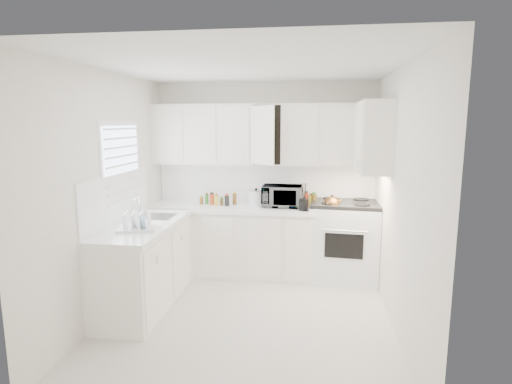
% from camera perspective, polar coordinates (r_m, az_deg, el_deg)
% --- Properties ---
extents(floor, '(3.20, 3.20, 0.00)m').
position_cam_1_polar(floor, '(4.62, -1.23, -16.96)').
color(floor, silver).
rests_on(floor, ground).
extents(ceiling, '(3.20, 3.20, 0.00)m').
position_cam_1_polar(ceiling, '(4.17, -1.36, 16.96)').
color(ceiling, white).
rests_on(ceiling, ground).
extents(wall_back, '(3.00, 0.00, 3.00)m').
position_cam_1_polar(wall_back, '(5.77, 1.21, 1.97)').
color(wall_back, white).
rests_on(wall_back, ground).
extents(wall_front, '(3.00, 0.00, 3.00)m').
position_cam_1_polar(wall_front, '(2.68, -6.73, -7.10)').
color(wall_front, white).
rests_on(wall_front, ground).
extents(wall_left, '(0.00, 3.20, 3.20)m').
position_cam_1_polar(wall_left, '(4.68, -19.75, -0.40)').
color(wall_left, white).
rests_on(wall_left, ground).
extents(wall_right, '(0.00, 3.20, 3.20)m').
position_cam_1_polar(wall_right, '(4.24, 19.17, -1.36)').
color(wall_right, white).
rests_on(wall_right, ground).
extents(window_blinds, '(0.06, 0.96, 1.06)m').
position_cam_1_polar(window_blinds, '(4.95, -17.85, 3.15)').
color(window_blinds, white).
rests_on(window_blinds, wall_left).
extents(lower_cabinets_back, '(2.22, 0.60, 0.90)m').
position_cam_1_polar(lower_cabinets_back, '(5.71, -3.08, -6.84)').
color(lower_cabinets_back, white).
rests_on(lower_cabinets_back, floor).
extents(lower_cabinets_left, '(0.60, 1.60, 0.90)m').
position_cam_1_polar(lower_cabinets_left, '(4.94, -14.97, -9.85)').
color(lower_cabinets_left, white).
rests_on(lower_cabinets_left, floor).
extents(countertop_back, '(2.24, 0.64, 0.05)m').
position_cam_1_polar(countertop_back, '(5.59, -3.15, -2.19)').
color(countertop_back, white).
rests_on(countertop_back, lower_cabinets_back).
extents(countertop_left, '(0.64, 1.62, 0.05)m').
position_cam_1_polar(countertop_left, '(4.80, -15.11, -4.50)').
color(countertop_left, white).
rests_on(countertop_left, lower_cabinets_left).
extents(backsplash_back, '(2.98, 0.02, 0.55)m').
position_cam_1_polar(backsplash_back, '(5.77, 1.20, 1.22)').
color(backsplash_back, white).
rests_on(backsplash_back, wall_back).
extents(backsplash_left, '(0.02, 1.60, 0.55)m').
position_cam_1_polar(backsplash_left, '(4.86, -18.52, -0.87)').
color(backsplash_left, white).
rests_on(backsplash_left, wall_left).
extents(upper_cabinets_back, '(3.00, 0.33, 0.80)m').
position_cam_1_polar(upper_cabinets_back, '(5.58, 1.02, 3.78)').
color(upper_cabinets_back, white).
rests_on(upper_cabinets_back, wall_back).
extents(upper_cabinets_right, '(0.33, 0.90, 0.80)m').
position_cam_1_polar(upper_cabinets_right, '(4.98, 15.61, 2.72)').
color(upper_cabinets_right, white).
rests_on(upper_cabinets_right, wall_right).
extents(sink, '(0.42, 0.38, 0.30)m').
position_cam_1_polar(sink, '(5.08, -13.66, -1.98)').
color(sink, gray).
rests_on(sink, countertop_left).
extents(stove, '(0.92, 0.78, 1.34)m').
position_cam_1_polar(stove, '(5.58, 12.06, -5.12)').
color(stove, white).
rests_on(stove, floor).
extents(tea_kettle, '(0.27, 0.24, 0.23)m').
position_cam_1_polar(tea_kettle, '(5.33, 10.40, -1.48)').
color(tea_kettle, brown).
rests_on(tea_kettle, stove).
extents(frying_pan, '(0.37, 0.49, 0.04)m').
position_cam_1_polar(frying_pan, '(5.69, 13.86, -1.85)').
color(frying_pan, black).
rests_on(frying_pan, stove).
extents(microwave, '(0.52, 0.30, 0.35)m').
position_cam_1_polar(microwave, '(5.53, 3.57, -0.24)').
color(microwave, gray).
rests_on(microwave, countertop_back).
extents(rice_cooker, '(0.25, 0.25, 0.23)m').
position_cam_1_polar(rice_cooker, '(5.64, 0.02, -0.62)').
color(rice_cooker, white).
rests_on(rice_cooker, countertop_back).
extents(paper_towel, '(0.12, 0.12, 0.27)m').
position_cam_1_polar(paper_towel, '(5.65, 1.22, -0.41)').
color(paper_towel, white).
rests_on(paper_towel, countertop_back).
extents(utensil_crock, '(0.14, 0.14, 0.37)m').
position_cam_1_polar(utensil_crock, '(5.29, 6.57, -0.61)').
color(utensil_crock, black).
rests_on(utensil_crock, countertop_back).
extents(dish_rack, '(0.45, 0.39, 0.21)m').
position_cam_1_polar(dish_rack, '(4.51, -16.11, -3.70)').
color(dish_rack, white).
rests_on(dish_rack, countertop_left).
extents(spice_left_0, '(0.06, 0.06, 0.13)m').
position_cam_1_polar(spice_left_0, '(5.80, -7.38, -0.92)').
color(spice_left_0, brown).
rests_on(spice_left_0, countertop_back).
extents(spice_left_1, '(0.06, 0.06, 0.13)m').
position_cam_1_polar(spice_left_1, '(5.69, -6.89, -1.11)').
color(spice_left_1, '#2D802A').
rests_on(spice_left_1, countertop_back).
extents(spice_left_2, '(0.06, 0.06, 0.13)m').
position_cam_1_polar(spice_left_2, '(5.76, -5.94, -0.96)').
color(spice_left_2, '#CF471B').
rests_on(spice_left_2, countertop_back).
extents(spice_left_3, '(0.06, 0.06, 0.13)m').
position_cam_1_polar(spice_left_3, '(5.66, -5.41, -1.15)').
color(spice_left_3, gold).
rests_on(spice_left_3, countertop_back).
extents(spice_left_4, '(0.06, 0.06, 0.13)m').
position_cam_1_polar(spice_left_4, '(5.73, -4.48, -1.00)').
color(spice_left_4, brown).
rests_on(spice_left_4, countertop_back).
extents(spice_left_5, '(0.06, 0.06, 0.13)m').
position_cam_1_polar(spice_left_5, '(5.63, -3.93, -1.19)').
color(spice_left_5, black).
rests_on(spice_left_5, countertop_back).
extents(spice_left_6, '(0.06, 0.06, 0.13)m').
position_cam_1_polar(spice_left_6, '(5.70, -3.01, -1.04)').
color(spice_left_6, brown).
rests_on(spice_left_6, countertop_back).
extents(sauce_right_0, '(0.06, 0.06, 0.19)m').
position_cam_1_polar(sauce_right_0, '(5.63, 6.91, -0.91)').
color(sauce_right_0, '#CF471B').
rests_on(sauce_right_0, countertop_back).
extents(sauce_right_1, '(0.06, 0.06, 0.19)m').
position_cam_1_polar(sauce_right_1, '(5.58, 7.46, -1.04)').
color(sauce_right_1, gold).
rests_on(sauce_right_1, countertop_back).
extents(sauce_right_2, '(0.06, 0.06, 0.19)m').
position_cam_1_polar(sauce_right_2, '(5.63, 8.03, -0.94)').
color(sauce_right_2, brown).
rests_on(sauce_right_2, countertop_back).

